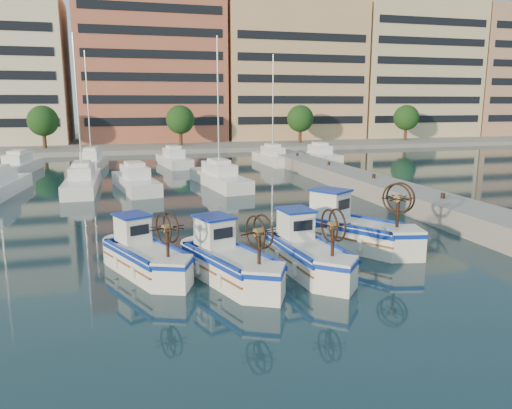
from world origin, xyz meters
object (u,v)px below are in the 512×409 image
Objects in this scene: fishing_boat_c at (307,251)px; fishing_boat_d at (352,228)px; fishing_boat_b at (229,260)px; fishing_boat_a at (145,254)px.

fishing_boat_d is at bearing 33.54° from fishing_boat_c.
fishing_boat_b is 1.01× the size of fishing_boat_c.
fishing_boat_a is 0.97× the size of fishing_boat_c.
fishing_boat_b is 3.21m from fishing_boat_c.
fishing_boat_d is (3.17, 2.57, 0.09)m from fishing_boat_c.
fishing_boat_c is (6.17, -1.40, 0.04)m from fishing_boat_a.
fishing_boat_c is at bearing -35.67° from fishing_boat_a.
fishing_boat_c is (3.20, 0.26, 0.00)m from fishing_boat_b.
fishing_boat_d is at bearing -15.77° from fishing_boat_a.
fishing_boat_b reaches higher than fishing_boat_a.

